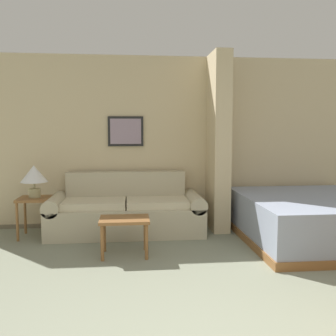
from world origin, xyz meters
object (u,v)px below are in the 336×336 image
object	(u,v)px
coffee_table	(125,224)
table_lamp	(34,175)
bed	(312,218)
couch	(126,212)

from	to	relation	value
coffee_table	table_lamp	world-z (taller)	table_lamp
coffee_table	table_lamp	distance (m)	1.61
table_lamp	bed	xyz separation A→B (m)	(3.73, -0.56, -0.56)
coffee_table	table_lamp	bearing A→B (deg)	143.88
table_lamp	bed	distance (m)	3.82
couch	coffee_table	xyz separation A→B (m)	(-0.01, -0.99, 0.07)
couch	coffee_table	world-z (taller)	couch
couch	table_lamp	distance (m)	1.37
coffee_table	bed	world-z (taller)	bed
coffee_table	bed	xyz separation A→B (m)	(2.49, 0.34, -0.08)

